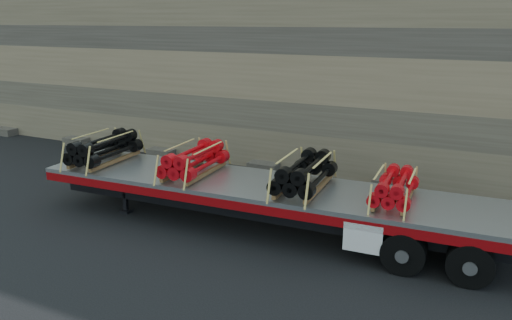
{
  "coord_description": "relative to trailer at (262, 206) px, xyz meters",
  "views": [
    {
      "loc": [
        5.05,
        -12.64,
        5.89
      ],
      "look_at": [
        -1.43,
        0.75,
        1.67
      ],
      "focal_mm": 35.0,
      "sensor_mm": 36.0,
      "label": 1
    }
  ],
  "objects": [
    {
      "name": "ground",
      "position": [
        0.66,
        0.42,
        -0.68
      ],
      "size": [
        120.0,
        120.0,
        0.0
      ],
      "primitive_type": "plane",
      "color": "black",
      "rests_on": "ground"
    },
    {
      "name": "rock_wall",
      "position": [
        0.66,
        6.92,
        2.82
      ],
      "size": [
        44.0,
        3.0,
        7.0
      ],
      "primitive_type": "cube",
      "color": "#7A6B54",
      "rests_on": "ground"
    },
    {
      "name": "trailer",
      "position": [
        0.0,
        0.0,
        0.0
      ],
      "size": [
        13.8,
        3.21,
        1.37
      ],
      "primitive_type": null,
      "rotation": [
        0.0,
        0.0,
        0.04
      ],
      "color": "#9FA2A6",
      "rests_on": "ground"
    },
    {
      "name": "bundle_front",
      "position": [
        -5.58,
        -0.24,
        1.12
      ],
      "size": [
        1.33,
        2.51,
        0.87
      ],
      "primitive_type": null,
      "rotation": [
        0.0,
        0.0,
        0.04
      ],
      "color": "black",
      "rests_on": "trailer"
    },
    {
      "name": "bundle_midfront",
      "position": [
        -2.22,
        -0.09,
        1.1
      ],
      "size": [
        1.28,
        2.41,
        0.84
      ],
      "primitive_type": null,
      "rotation": [
        0.0,
        0.0,
        0.04
      ],
      "color": "red",
      "rests_on": "trailer"
    },
    {
      "name": "bundle_midrear",
      "position": [
        1.24,
        0.05,
        1.12
      ],
      "size": [
        1.32,
        2.49,
        0.87
      ],
      "primitive_type": null,
      "rotation": [
        0.0,
        0.0,
        0.04
      ],
      "color": "black",
      "rests_on": "trailer"
    },
    {
      "name": "bundle_rear",
      "position": [
        3.65,
        0.15,
        1.04
      ],
      "size": [
        1.1,
        2.06,
        0.72
      ],
      "primitive_type": null,
      "rotation": [
        0.0,
        0.0,
        0.04
      ],
      "color": "red",
      "rests_on": "trailer"
    }
  ]
}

